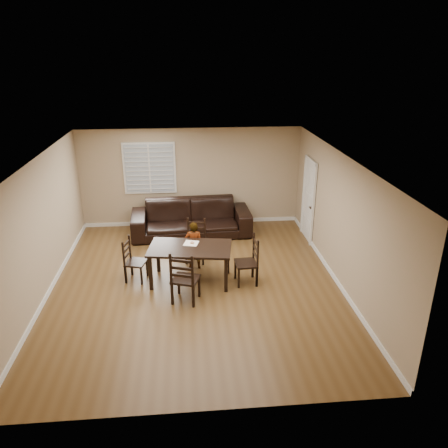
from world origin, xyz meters
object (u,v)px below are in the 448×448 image
(dining_table, at_px, (190,251))
(child, at_px, (194,245))
(sofa, at_px, (191,218))
(chair_left, at_px, (131,261))
(chair_far, at_px, (183,281))
(donut, at_px, (192,242))
(chair_right, at_px, (252,262))
(chair_near, at_px, (196,241))

(dining_table, height_order, child, child)
(child, xyz_separation_m, sofa, (-0.02, 1.95, -0.10))
(child, bearing_deg, dining_table, 84.29)
(chair_left, height_order, child, child)
(chair_left, relative_size, child, 0.86)
(chair_far, relative_size, donut, 11.93)
(child, relative_size, sofa, 0.36)
(chair_left, relative_size, chair_right, 0.91)
(sofa, bearing_deg, dining_table, -94.15)
(chair_far, distance_m, donut, 1.15)
(chair_left, height_order, donut, chair_left)
(chair_near, bearing_deg, sofa, 104.45)
(chair_right, bearing_deg, donut, -108.97)
(chair_right, height_order, donut, chair_right)
(chair_near, height_order, chair_far, chair_far)
(chair_right, height_order, child, child)
(chair_far, bearing_deg, donut, -82.01)
(chair_near, bearing_deg, chair_left, -137.71)
(chair_left, distance_m, child, 1.43)
(chair_right, distance_m, child, 1.43)
(child, height_order, donut, child)
(child, bearing_deg, chair_near, -96.43)
(dining_table, height_order, sofa, sofa)
(sofa, bearing_deg, chair_right, -68.52)
(dining_table, bearing_deg, child, 90.00)
(sofa, bearing_deg, child, -92.04)
(chair_near, relative_size, sofa, 0.32)
(chair_near, height_order, donut, chair_near)
(chair_far, relative_size, sofa, 0.35)
(chair_far, relative_size, chair_right, 1.05)
(chair_left, bearing_deg, chair_right, -83.85)
(chair_left, distance_m, sofa, 2.72)
(chair_near, xyz_separation_m, chair_left, (-1.43, -0.87, -0.02))
(chair_far, bearing_deg, chair_near, -80.51)
(chair_far, relative_size, child, 0.99)
(chair_right, bearing_deg, dining_table, -100.42)
(dining_table, bearing_deg, donut, 83.66)
(chair_near, relative_size, chair_right, 0.96)
(child, bearing_deg, chair_right, 149.73)
(chair_left, distance_m, chair_right, 2.58)
(chair_right, relative_size, donut, 11.40)
(dining_table, xyz_separation_m, chair_near, (0.16, 1.07, -0.26))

